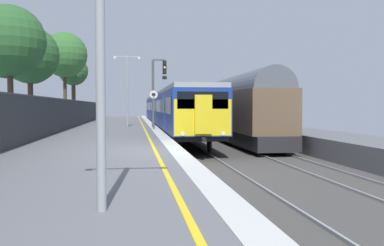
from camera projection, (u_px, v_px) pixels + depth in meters
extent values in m
cube|color=slate|center=(92.00, 166.00, 14.09)|extent=(6.40, 110.00, 1.00)
cube|color=silver|center=(177.00, 150.00, 14.47)|extent=(0.60, 110.00, 0.01)
cube|color=yellow|center=(155.00, 151.00, 14.37)|extent=(0.12, 110.00, 0.01)
cube|color=#423F3D|center=(334.00, 178.00, 15.32)|extent=(11.00, 110.00, 0.20)
cube|color=gray|center=(205.00, 177.00, 14.64)|extent=(0.07, 110.00, 0.08)
cube|color=gray|center=(244.00, 176.00, 14.84)|extent=(0.07, 110.00, 0.08)
cube|color=gray|center=(313.00, 175.00, 15.20)|extent=(0.07, 110.00, 0.08)
cube|color=gray|center=(350.00, 174.00, 15.40)|extent=(0.07, 110.00, 0.08)
cube|color=navy|center=(180.00, 110.00, 28.74)|extent=(2.80, 19.11, 2.30)
cube|color=black|center=(180.00, 129.00, 28.79)|extent=(2.64, 18.51, 0.25)
cube|color=#93999E|center=(180.00, 92.00, 28.69)|extent=(2.68, 19.11, 0.24)
cube|color=black|center=(160.00, 106.00, 28.53)|extent=(0.02, 17.51, 0.84)
cube|color=#1D3A98|center=(165.00, 113.00, 23.82)|extent=(0.03, 1.10, 1.90)
cube|color=#1D3A98|center=(156.00, 111.00, 33.27)|extent=(0.03, 1.10, 1.90)
cylinder|color=black|center=(180.00, 145.00, 21.82)|extent=(0.12, 0.84, 0.84)
cylinder|color=black|center=(209.00, 145.00, 22.03)|extent=(0.12, 0.84, 0.84)
cylinder|color=black|center=(162.00, 130.00, 35.58)|extent=(0.12, 0.84, 0.84)
cylinder|color=black|center=(180.00, 130.00, 35.79)|extent=(0.12, 0.84, 0.84)
cube|color=navy|center=(161.00, 109.00, 48.24)|extent=(2.80, 19.11, 2.30)
cube|color=black|center=(161.00, 120.00, 48.29)|extent=(2.64, 18.51, 0.25)
cube|color=#93999E|center=(161.00, 98.00, 48.19)|extent=(2.68, 19.11, 0.24)
cube|color=black|center=(149.00, 106.00, 48.03)|extent=(0.02, 17.51, 0.84)
cube|color=#1D3A98|center=(151.00, 110.00, 43.32)|extent=(0.03, 1.10, 1.90)
cube|color=#1D3A98|center=(148.00, 109.00, 52.77)|extent=(0.03, 1.10, 1.90)
cylinder|color=black|center=(158.00, 127.00, 41.32)|extent=(0.12, 0.84, 0.84)
cylinder|color=black|center=(174.00, 127.00, 41.53)|extent=(0.12, 0.84, 0.84)
cylinder|color=black|center=(152.00, 122.00, 55.08)|extent=(0.12, 0.84, 0.84)
cylinder|color=black|center=(164.00, 122.00, 55.29)|extent=(0.12, 0.84, 0.84)
cube|color=yellow|center=(203.00, 117.00, 19.33)|extent=(2.70, 0.10, 1.70)
cube|color=black|center=(203.00, 100.00, 19.29)|extent=(2.40, 0.08, 0.80)
cube|color=yellow|center=(203.00, 114.00, 19.19)|extent=(0.80, 0.24, 1.80)
cylinder|color=white|center=(183.00, 134.00, 19.17)|extent=(0.18, 0.06, 0.18)
cylinder|color=white|center=(223.00, 134.00, 19.43)|extent=(0.18, 0.06, 0.18)
cylinder|color=black|center=(204.00, 139.00, 19.08)|extent=(0.20, 0.35, 0.20)
cube|color=black|center=(161.00, 96.00, 48.18)|extent=(0.60, 0.90, 0.20)
cube|color=#232326|center=(241.00, 135.00, 28.04)|extent=(2.30, 14.98, 0.79)
cube|color=brown|center=(241.00, 111.00, 27.97)|extent=(2.60, 14.18, 2.46)
cylinder|color=#515660|center=(242.00, 92.00, 27.93)|extent=(2.39, 13.78, 2.39)
cylinder|color=black|center=(253.00, 144.00, 22.50)|extent=(0.12, 0.84, 0.84)
cylinder|color=black|center=(281.00, 144.00, 22.72)|extent=(0.12, 0.84, 0.84)
cylinder|color=black|center=(214.00, 132.00, 33.36)|extent=(0.12, 0.84, 0.84)
cylinder|color=black|center=(233.00, 132.00, 33.58)|extent=(0.12, 0.84, 0.84)
cube|color=#232326|center=(203.00, 125.00, 43.65)|extent=(2.30, 14.98, 0.79)
cube|color=brown|center=(203.00, 109.00, 43.59)|extent=(2.60, 14.18, 2.46)
cylinder|color=#515660|center=(203.00, 98.00, 43.54)|extent=(2.39, 13.78, 2.39)
cylinder|color=black|center=(204.00, 129.00, 38.11)|extent=(0.12, 0.84, 0.84)
cylinder|color=black|center=(221.00, 129.00, 38.33)|extent=(0.12, 0.84, 0.84)
cylinder|color=black|center=(189.00, 124.00, 48.98)|extent=(0.12, 0.84, 0.84)
cylinder|color=black|center=(202.00, 124.00, 49.19)|extent=(0.12, 0.84, 0.84)
cube|color=#232326|center=(185.00, 120.00, 59.26)|extent=(2.30, 14.98, 0.79)
cube|color=brown|center=(185.00, 109.00, 59.20)|extent=(2.60, 14.18, 2.46)
cylinder|color=#515660|center=(185.00, 100.00, 59.15)|extent=(2.39, 13.78, 2.39)
cylinder|color=black|center=(184.00, 122.00, 53.73)|extent=(0.12, 0.84, 0.84)
cylinder|color=black|center=(196.00, 122.00, 53.94)|extent=(0.12, 0.84, 0.84)
cylinder|color=black|center=(175.00, 120.00, 64.59)|extent=(0.12, 0.84, 0.84)
cylinder|color=black|center=(185.00, 120.00, 64.81)|extent=(0.12, 0.84, 0.84)
cylinder|color=#47474C|center=(153.00, 94.00, 30.70)|extent=(0.18, 0.18, 4.96)
cube|color=#47474C|center=(159.00, 60.00, 30.66)|extent=(0.90, 0.12, 0.12)
cube|color=black|center=(165.00, 67.00, 30.74)|extent=(0.28, 0.20, 1.00)
cylinder|color=black|center=(165.00, 63.00, 30.61)|extent=(0.16, 0.04, 0.16)
cylinder|color=yellow|center=(165.00, 67.00, 30.62)|extent=(0.16, 0.04, 0.16)
cylinder|color=black|center=(165.00, 72.00, 30.64)|extent=(0.16, 0.04, 0.16)
cube|color=black|center=(165.00, 78.00, 30.77)|extent=(0.32, 0.16, 0.24)
cylinder|color=#59595B|center=(154.00, 112.00, 27.84)|extent=(0.08, 0.08, 2.27)
cylinder|color=black|center=(154.00, 95.00, 27.79)|extent=(0.59, 0.02, 0.59)
cylinder|color=silver|center=(154.00, 95.00, 27.78)|extent=(0.56, 0.02, 0.56)
cube|color=black|center=(154.00, 95.00, 27.77)|extent=(0.24, 0.01, 0.18)
cylinder|color=#93999E|center=(100.00, 22.00, 5.97)|extent=(0.14, 0.14, 5.48)
cylinder|color=#93999E|center=(127.00, 91.00, 31.39)|extent=(0.14, 0.14, 5.37)
cube|color=#93999E|center=(133.00, 57.00, 31.35)|extent=(0.90, 0.08, 0.08)
cylinder|color=silver|center=(139.00, 58.00, 31.42)|extent=(0.20, 0.20, 0.18)
cube|color=#93999E|center=(121.00, 57.00, 31.23)|extent=(0.90, 0.08, 0.08)
cylinder|color=silver|center=(115.00, 58.00, 31.17)|extent=(0.20, 0.20, 0.18)
cylinder|color=#38383D|center=(61.00, 115.00, 25.18)|extent=(0.07, 0.07, 1.99)
cylinder|color=#38383D|center=(84.00, 113.00, 36.75)|extent=(0.07, 0.07, 1.99)
cylinder|color=#38383D|center=(96.00, 111.00, 48.31)|extent=(0.07, 0.07, 1.99)
cylinder|color=#38383D|center=(103.00, 110.00, 59.88)|extent=(0.07, 0.07, 1.99)
cylinder|color=#473323|center=(65.00, 95.00, 39.15)|extent=(0.32, 0.32, 5.22)
sphere|color=#33662D|center=(65.00, 55.00, 39.01)|extent=(4.20, 4.20, 4.20)
sphere|color=#33662D|center=(61.00, 60.00, 38.50)|extent=(2.59, 2.59, 2.59)
cylinder|color=#473323|center=(74.00, 100.00, 44.51)|extent=(0.42, 0.42, 4.48)
sphere|color=#285628|center=(73.00, 71.00, 44.38)|extent=(3.10, 3.10, 3.10)
sphere|color=#285628|center=(72.00, 74.00, 43.82)|extent=(2.34, 2.34, 2.34)
cylinder|color=#473323|center=(31.00, 99.00, 31.07)|extent=(0.39, 0.39, 4.20)
sphere|color=#285628|center=(30.00, 55.00, 30.94)|extent=(4.26, 4.26, 4.26)
sphere|color=#285628|center=(31.00, 62.00, 31.25)|extent=(3.24, 3.24, 3.24)
cylinder|color=#473323|center=(11.00, 96.00, 24.63)|extent=(0.34, 0.34, 4.25)
sphere|color=#285628|center=(10.00, 41.00, 24.50)|extent=(4.18, 4.18, 4.18)
sphere|color=#285628|center=(6.00, 51.00, 24.99)|extent=(3.33, 3.33, 3.33)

